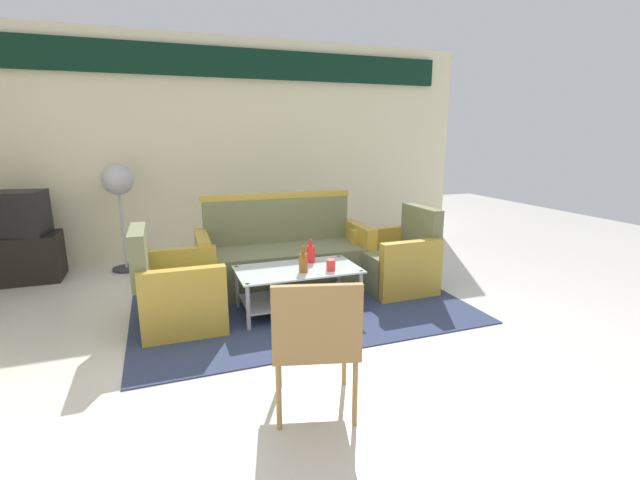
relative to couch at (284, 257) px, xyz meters
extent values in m
plane|color=beige|center=(-0.15, -1.41, -0.32)|extent=(14.00, 14.00, 0.00)
cube|color=beige|center=(-0.15, 1.65, 1.08)|extent=(6.52, 0.12, 2.80)
cube|color=black|center=(-0.15, 1.56, 2.15)|extent=(5.76, 0.08, 0.36)
cube|color=#2D3856|center=(-0.02, -0.61, -0.31)|extent=(3.03, 2.01, 0.01)
cube|color=#6B704C|center=(0.00, -0.05, -0.10)|extent=(1.62, 0.74, 0.42)
cube|color=#6B704C|center=(0.01, 0.27, 0.35)|extent=(1.60, 0.18, 0.48)
cube|color=#B79333|center=(0.84, -0.08, 0.00)|extent=(0.14, 0.70, 0.62)
cube|color=#B79333|center=(-0.84, -0.03, 0.00)|extent=(0.14, 0.70, 0.62)
cube|color=#B79333|center=(0.01, 0.27, 0.62)|extent=(1.64, 0.14, 0.06)
cube|color=#6B704C|center=(-1.08, -0.68, -0.11)|extent=(0.67, 0.61, 0.40)
cube|color=#6B704C|center=(-1.39, -0.67, 0.32)|extent=(0.13, 0.60, 0.45)
cube|color=#B79333|center=(-1.08, -0.35, -0.02)|extent=(0.66, 0.11, 0.58)
cube|color=#B79333|center=(-1.09, -1.01, -0.02)|extent=(0.66, 0.11, 0.58)
cube|color=#6B704C|center=(1.05, -0.50, -0.11)|extent=(0.67, 0.61, 0.40)
cube|color=#6B704C|center=(1.36, -0.50, 0.32)|extent=(0.13, 0.60, 0.45)
cube|color=#B79333|center=(1.05, -0.83, -0.02)|extent=(0.66, 0.11, 0.58)
cube|color=#B79333|center=(1.05, -0.17, -0.02)|extent=(0.66, 0.11, 0.58)
cube|color=silver|center=(-0.08, -0.74, 0.09)|extent=(1.10, 0.60, 0.02)
cube|color=#9E9EA5|center=(-0.08, -0.74, -0.19)|extent=(1.00, 0.52, 0.02)
cylinder|color=#9E9EA5|center=(-0.59, -0.48, -0.11)|extent=(0.04, 0.04, 0.40)
cylinder|color=#9E9EA5|center=(0.43, -0.48, -0.11)|extent=(0.04, 0.04, 0.40)
cylinder|color=#9E9EA5|center=(-0.59, -1.00, -0.11)|extent=(0.04, 0.04, 0.40)
cylinder|color=#9E9EA5|center=(0.43, -1.00, -0.11)|extent=(0.04, 0.04, 0.40)
cylinder|color=brown|center=(-0.06, -0.86, 0.18)|extent=(0.08, 0.08, 0.17)
cylinder|color=brown|center=(-0.06, -0.86, 0.30)|extent=(0.03, 0.03, 0.07)
cylinder|color=red|center=(0.10, -0.59, 0.17)|extent=(0.08, 0.08, 0.16)
cylinder|color=red|center=(0.10, -0.59, 0.29)|extent=(0.03, 0.03, 0.07)
cylinder|color=red|center=(0.18, -0.90, 0.14)|extent=(0.08, 0.08, 0.10)
cube|color=black|center=(-2.69, 1.14, -0.06)|extent=(0.80, 0.50, 0.52)
cube|color=black|center=(-2.69, 1.14, 0.44)|extent=(0.65, 0.52, 0.48)
cube|color=black|center=(-2.66, 1.36, 0.44)|extent=(0.51, 0.08, 0.36)
cylinder|color=#2D2D33|center=(-1.64, 1.19, -0.30)|extent=(0.32, 0.32, 0.03)
cylinder|color=#B2B2B7|center=(-1.64, 1.19, 0.19)|extent=(0.03, 0.03, 0.95)
sphere|color=#B2B2B7|center=(-1.64, 1.19, 0.77)|extent=(0.36, 0.36, 0.36)
cube|color=#AD844C|center=(-0.42, -2.17, 0.10)|extent=(0.59, 0.59, 0.04)
cube|color=#AD844C|center=(-0.48, -2.38, 0.32)|extent=(0.47, 0.16, 0.40)
cylinder|color=#AD844C|center=(-0.57, -1.91, -0.11)|extent=(0.03, 0.03, 0.42)
cylinder|color=#AD844C|center=(-0.17, -2.02, -0.11)|extent=(0.03, 0.03, 0.42)
cylinder|color=#AD844C|center=(-0.68, -2.32, -0.11)|extent=(0.03, 0.03, 0.42)
cylinder|color=#AD844C|center=(-0.27, -2.42, -0.11)|extent=(0.03, 0.03, 0.42)
camera|label=1|loc=(-1.21, -4.41, 1.28)|focal=24.87mm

